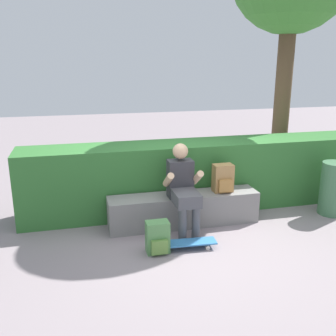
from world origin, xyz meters
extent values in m
plane|color=gray|center=(0.00, 0.00, 0.00)|extent=(24.00, 24.00, 0.00)
cube|color=gray|center=(0.00, 0.34, 0.23)|extent=(2.14, 0.41, 0.45)
cube|color=#333338|center=(-0.08, 0.27, 0.71)|extent=(0.34, 0.22, 0.52)
sphere|color=#D8AD84|center=(-0.08, 0.27, 1.10)|extent=(0.21, 0.21, 0.21)
cube|color=#4C4C51|center=(-0.08, -0.04, 0.54)|extent=(0.32, 0.40, 0.17)
cylinder|color=#4C4C51|center=(-0.17, -0.19, 0.23)|extent=(0.11, 0.11, 0.45)
cylinder|color=#4C4C51|center=(0.01, -0.19, 0.23)|extent=(0.11, 0.11, 0.45)
cylinder|color=#D8AD84|center=(-0.28, 0.13, 0.75)|extent=(0.09, 0.33, 0.27)
cylinder|color=#D8AD84|center=(0.12, 0.13, 0.75)|extent=(0.09, 0.33, 0.27)
cube|color=teal|center=(-0.19, -0.38, 0.08)|extent=(0.81, 0.25, 0.02)
cylinder|color=silver|center=(0.09, -0.32, 0.03)|extent=(0.06, 0.04, 0.05)
cylinder|color=silver|center=(0.08, -0.47, 0.03)|extent=(0.06, 0.04, 0.05)
cylinder|color=silver|center=(-0.47, -0.28, 0.03)|extent=(0.06, 0.04, 0.05)
cylinder|color=silver|center=(-0.48, -0.43, 0.03)|extent=(0.06, 0.04, 0.05)
cube|color=#A37A47|center=(0.58, 0.34, 0.65)|extent=(0.28, 0.18, 0.40)
cube|color=#A87639|center=(0.58, 0.22, 0.57)|extent=(0.20, 0.05, 0.18)
cube|color=#51894C|center=(-0.54, -0.38, 0.20)|extent=(0.28, 0.18, 0.40)
cube|color=#5F8D3E|center=(-0.54, -0.49, 0.12)|extent=(0.20, 0.05, 0.18)
cube|color=#2F6A2E|center=(0.41, 0.93, 0.53)|extent=(5.42, 0.71, 1.06)
cylinder|color=brown|center=(2.13, 1.57, 1.66)|extent=(0.28, 0.28, 3.32)
cylinder|color=#3D6B47|center=(2.31, 0.18, 0.40)|extent=(0.40, 0.40, 0.81)
camera|label=1|loc=(-1.43, -4.55, 2.30)|focal=41.04mm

